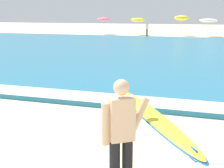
{
  "coord_description": "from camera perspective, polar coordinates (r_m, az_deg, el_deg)",
  "views": [
    {
      "loc": [
        3.74,
        -2.99,
        2.58
      ],
      "look_at": [
        1.43,
        3.68,
        1.1
      ],
      "focal_mm": 54.06,
      "sensor_mm": 36.0,
      "label": 1
    }
  ],
  "objects": [
    {
      "name": "beach_umbrella_2",
      "position": [
        40.76,
        11.67,
        10.88
      ],
      "size": [
        1.7,
        1.74,
        2.42
      ],
      "color": "beige",
      "rests_on": "ground"
    },
    {
      "name": "beachgoer_near_row_left",
      "position": [
        39.77,
        5.94,
        9.3
      ],
      "size": [
        0.32,
        0.2,
        1.58
      ],
      "color": "#383842",
      "rests_on": "ground"
    },
    {
      "name": "surf_foam",
      "position": [
        10.06,
        -3.35,
        -2.18
      ],
      "size": [
        120.0,
        1.16,
        0.01
      ],
      "primitive_type": "cube",
      "color": "white",
      "rests_on": "sea"
    },
    {
      "name": "surfer_with_board",
      "position": [
        4.73,
        4.58,
        -7.31
      ],
      "size": [
        1.82,
        2.27,
        1.73
      ],
      "color": "black",
      "rests_on": "ground"
    },
    {
      "name": "beach_umbrella_0",
      "position": [
        42.49,
        -1.38,
        10.89
      ],
      "size": [
        1.73,
        1.75,
        2.14
      ],
      "color": "beige",
      "rests_on": "ground"
    },
    {
      "name": "beach_umbrella_1",
      "position": [
        41.43,
        4.39,
        10.75
      ],
      "size": [
        1.75,
        1.77,
        2.07
      ],
      "color": "beige",
      "rests_on": "ground"
    },
    {
      "name": "sea",
      "position": [
        22.86,
        9.61,
        5.39
      ],
      "size": [
        120.0,
        28.0,
        0.14
      ],
      "primitive_type": "cube",
      "color": "teal",
      "rests_on": "ground"
    },
    {
      "name": "beach_umbrella_3",
      "position": [
        39.97,
        15.97,
        10.28
      ],
      "size": [
        2.04,
        2.06,
        2.06
      ],
      "color": "beige",
      "rests_on": "ground"
    }
  ]
}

